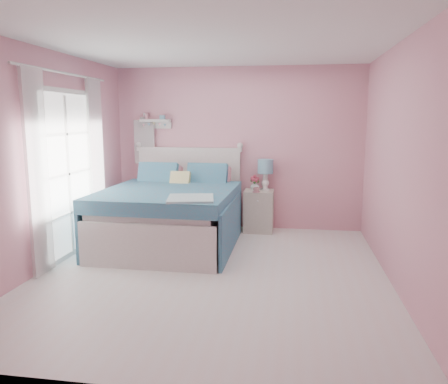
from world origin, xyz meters
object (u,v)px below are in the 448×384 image
(teacup, at_px, (256,190))
(vase, at_px, (255,186))
(table_lamp, at_px, (265,169))
(nightstand, at_px, (259,211))
(bed, at_px, (172,215))

(teacup, bearing_deg, vase, 102.44)
(table_lamp, xyz_separation_m, teacup, (-0.12, -0.24, -0.30))
(table_lamp, distance_m, vase, 0.32)
(table_lamp, bearing_deg, teacup, -117.03)
(nightstand, relative_size, vase, 4.60)
(vase, bearing_deg, table_lamp, 18.62)
(bed, xyz_separation_m, teacup, (1.15, 0.72, 0.27))
(nightstand, height_order, table_lamp, table_lamp)
(bed, height_order, table_lamp, bed)
(table_lamp, relative_size, vase, 3.39)
(table_lamp, bearing_deg, vase, -161.38)
(bed, relative_size, nightstand, 3.45)
(teacup, bearing_deg, nightstand, 80.46)
(bed, bearing_deg, nightstand, 38.34)
(bed, xyz_separation_m, nightstand, (1.17, 0.89, -0.09))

